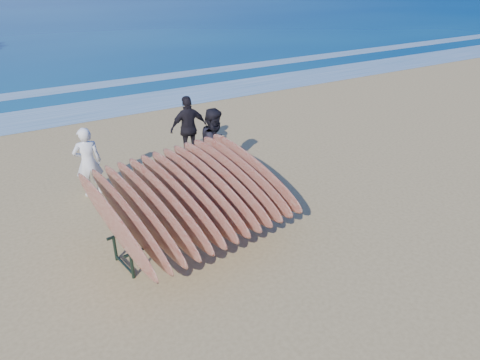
{
  "coord_description": "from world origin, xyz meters",
  "views": [
    {
      "loc": [
        -3.84,
        -5.79,
        4.85
      ],
      "look_at": [
        0.0,
        0.8,
        0.95
      ],
      "focal_mm": 32.0,
      "sensor_mm": 36.0,
      "label": 1
    }
  ],
  "objects_px": {
    "surfboard_rack": "(192,194)",
    "person_dark_a": "(215,147)",
    "person_white": "(88,162)",
    "person_dark_b": "(189,128)"
  },
  "relations": [
    {
      "from": "person_white",
      "to": "person_dark_a",
      "type": "height_order",
      "value": "person_dark_a"
    },
    {
      "from": "surfboard_rack",
      "to": "person_dark_b",
      "type": "relative_size",
      "value": 2.07
    },
    {
      "from": "surfboard_rack",
      "to": "person_dark_a",
      "type": "bearing_deg",
      "value": 42.58
    },
    {
      "from": "surfboard_rack",
      "to": "person_dark_a",
      "type": "height_order",
      "value": "person_dark_a"
    },
    {
      "from": "person_dark_b",
      "to": "person_white",
      "type": "bearing_deg",
      "value": 18.57
    },
    {
      "from": "person_dark_a",
      "to": "surfboard_rack",
      "type": "bearing_deg",
      "value": -166.95
    },
    {
      "from": "surfboard_rack",
      "to": "person_white",
      "type": "height_order",
      "value": "person_white"
    },
    {
      "from": "person_dark_a",
      "to": "person_white",
      "type": "bearing_deg",
      "value": 123.39
    },
    {
      "from": "person_dark_a",
      "to": "person_dark_b",
      "type": "height_order",
      "value": "person_dark_a"
    },
    {
      "from": "surfboard_rack",
      "to": "person_dark_b",
      "type": "bearing_deg",
      "value": 57.03
    }
  ]
}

